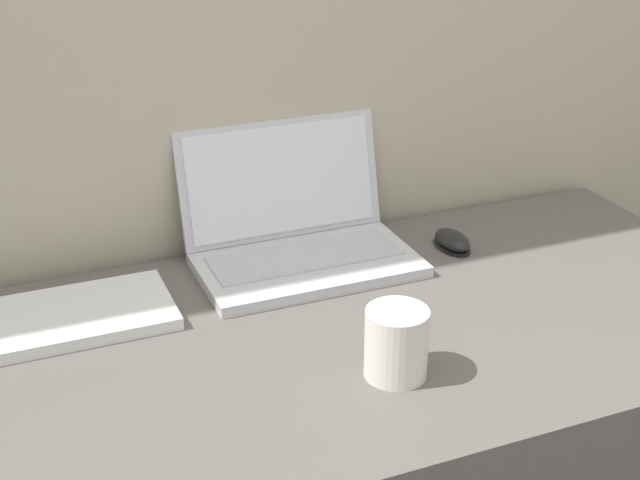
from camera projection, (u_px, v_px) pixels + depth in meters
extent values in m
cube|color=silver|center=(308.00, 265.00, 1.53)|extent=(0.37, 0.21, 0.02)
cube|color=#B7B7BC|center=(305.00, 256.00, 1.54)|extent=(0.33, 0.12, 0.00)
cube|color=silver|center=(280.00, 179.00, 1.60)|extent=(0.37, 0.06, 0.21)
cube|color=white|center=(281.00, 179.00, 1.59)|extent=(0.34, 0.05, 0.18)
cylinder|color=silver|center=(396.00, 343.00, 1.22)|extent=(0.09, 0.09, 0.10)
cylinder|color=black|center=(398.00, 313.00, 1.20)|extent=(0.08, 0.08, 0.01)
ellipsoid|color=black|center=(452.00, 246.00, 1.62)|extent=(0.06, 0.10, 0.01)
ellipsoid|color=black|center=(452.00, 240.00, 1.62)|extent=(0.05, 0.09, 0.03)
cube|color=silver|center=(47.00, 321.00, 1.36)|extent=(0.38, 0.18, 0.02)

